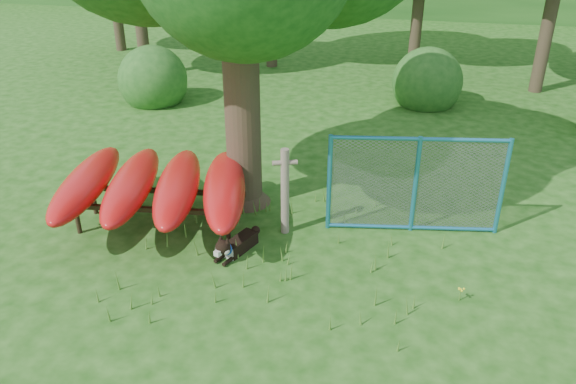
# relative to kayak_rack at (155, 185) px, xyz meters

# --- Properties ---
(ground) EXTENTS (80.00, 80.00, 0.00)m
(ground) POSITION_rel_kayak_rack_xyz_m (2.00, -1.44, -0.73)
(ground) COLOR #17470E
(ground) RESTS_ON ground
(wooden_post) EXTENTS (0.38, 0.21, 1.42)m
(wooden_post) POSITION_rel_kayak_rack_xyz_m (2.02, 0.31, 0.02)
(wooden_post) COLOR #706254
(wooden_post) RESTS_ON ground
(kayak_rack) EXTENTS (3.54, 3.15, 0.96)m
(kayak_rack) POSITION_rel_kayak_rack_xyz_m (0.00, 0.00, 0.00)
(kayak_rack) COLOR black
(kayak_rack) RESTS_ON ground
(husky_dog) EXTENTS (0.49, 0.92, 0.43)m
(husky_dog) POSITION_rel_kayak_rack_xyz_m (1.45, -0.49, -0.58)
(husky_dog) COLOR black
(husky_dog) RESTS_ON ground
(fence_section) EXTENTS (2.69, 0.56, 2.65)m
(fence_section) POSITION_rel_kayak_rack_xyz_m (3.96, 0.85, 0.06)
(fence_section) COLOR teal
(fence_section) RESTS_ON ground
(wildflower_clump) EXTENTS (0.09, 0.09, 0.20)m
(wildflower_clump) POSITION_rel_kayak_rack_xyz_m (4.67, -0.85, -0.57)
(wildflower_clump) COLOR #4A7B28
(wildflower_clump) RESTS_ON ground
(shrub_left) EXTENTS (1.80, 1.80, 1.80)m
(shrub_left) POSITION_rel_kayak_rack_xyz_m (-3.00, 6.06, -0.73)
(shrub_left) COLOR #20551B
(shrub_left) RESTS_ON ground
(shrub_mid) EXTENTS (1.80, 1.80, 1.80)m
(shrub_mid) POSITION_rel_kayak_rack_xyz_m (4.00, 7.56, -0.73)
(shrub_mid) COLOR #20551B
(shrub_mid) RESTS_ON ground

